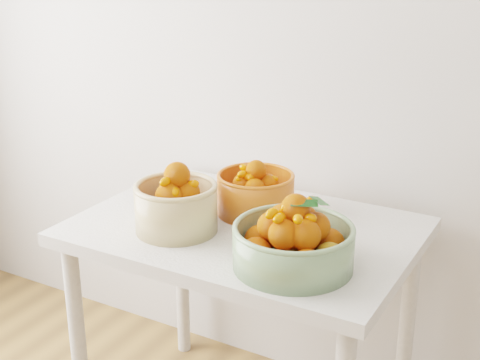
# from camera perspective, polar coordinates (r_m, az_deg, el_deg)

# --- Properties ---
(table) EXTENTS (1.00, 0.70, 0.75)m
(table) POSITION_cam_1_polar(r_m,az_deg,el_deg) (2.05, 0.43, -6.36)
(table) COLOR silver
(table) RESTS_ON ground
(bowl_cream) EXTENTS (0.27, 0.27, 0.21)m
(bowl_cream) POSITION_cam_1_polar(r_m,az_deg,el_deg) (1.95, -5.47, -2.15)
(bowl_cream) COLOR tan
(bowl_cream) RESTS_ON table
(bowl_green) EXTENTS (0.32, 0.32, 0.20)m
(bowl_green) POSITION_cam_1_polar(r_m,az_deg,el_deg) (1.74, 4.58, -5.31)
(bowl_green) COLOR gray
(bowl_green) RESTS_ON table
(bowl_orange) EXTENTS (0.29, 0.29, 0.17)m
(bowl_orange) POSITION_cam_1_polar(r_m,az_deg,el_deg) (2.07, 1.32, -1.09)
(bowl_orange) COLOR #DD571A
(bowl_orange) RESTS_ON table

